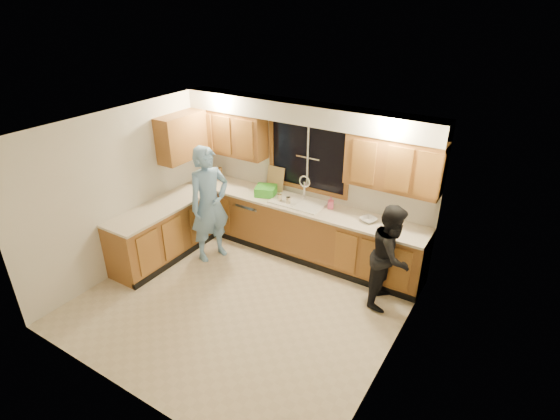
% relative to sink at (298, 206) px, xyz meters
% --- Properties ---
extents(floor, '(4.20, 4.20, 0.00)m').
position_rel_sink_xyz_m(floor, '(0.00, -1.60, -0.86)').
color(floor, beige).
rests_on(floor, ground).
extents(ceiling, '(4.20, 4.20, 0.00)m').
position_rel_sink_xyz_m(ceiling, '(0.00, -1.60, 1.64)').
color(ceiling, white).
extents(wall_back, '(4.20, 0.00, 4.20)m').
position_rel_sink_xyz_m(wall_back, '(0.00, 0.30, 0.39)').
color(wall_back, silver).
rests_on(wall_back, ground).
extents(wall_left, '(0.00, 3.80, 3.80)m').
position_rel_sink_xyz_m(wall_left, '(-2.10, -1.60, 0.39)').
color(wall_left, silver).
rests_on(wall_left, ground).
extents(wall_right, '(0.00, 3.80, 3.80)m').
position_rel_sink_xyz_m(wall_right, '(2.10, -1.60, 0.39)').
color(wall_right, silver).
rests_on(wall_right, ground).
extents(base_cabinets_back, '(4.20, 0.60, 0.88)m').
position_rel_sink_xyz_m(base_cabinets_back, '(0.00, -0.00, -0.42)').
color(base_cabinets_back, '#945D2B').
rests_on(base_cabinets_back, ground).
extents(base_cabinets_left, '(0.60, 1.90, 0.88)m').
position_rel_sink_xyz_m(base_cabinets_left, '(-1.80, -1.25, -0.42)').
color(base_cabinets_left, '#945D2B').
rests_on(base_cabinets_left, ground).
extents(countertop_back, '(4.20, 0.63, 0.04)m').
position_rel_sink_xyz_m(countertop_back, '(0.00, -0.02, 0.04)').
color(countertop_back, beige).
rests_on(countertop_back, base_cabinets_back).
extents(countertop_left, '(0.63, 1.90, 0.04)m').
position_rel_sink_xyz_m(countertop_left, '(-1.79, -1.25, 0.04)').
color(countertop_left, beige).
rests_on(countertop_left, base_cabinets_left).
extents(upper_cabinets_left, '(1.35, 0.33, 0.75)m').
position_rel_sink_xyz_m(upper_cabinets_left, '(-1.43, 0.13, 0.96)').
color(upper_cabinets_left, '#945D2B').
rests_on(upper_cabinets_left, wall_back).
extents(upper_cabinets_right, '(1.35, 0.33, 0.75)m').
position_rel_sink_xyz_m(upper_cabinets_right, '(1.43, 0.13, 0.96)').
color(upper_cabinets_right, '#945D2B').
rests_on(upper_cabinets_right, wall_back).
extents(upper_cabinets_return, '(0.33, 0.90, 0.75)m').
position_rel_sink_xyz_m(upper_cabinets_return, '(-1.94, -0.48, 0.96)').
color(upper_cabinets_return, '#945D2B').
rests_on(upper_cabinets_return, wall_left).
extents(soffit, '(4.20, 0.35, 0.30)m').
position_rel_sink_xyz_m(soffit, '(0.00, 0.12, 1.49)').
color(soffit, beige).
rests_on(soffit, wall_back).
extents(window_frame, '(1.44, 0.03, 1.14)m').
position_rel_sink_xyz_m(window_frame, '(0.00, 0.29, 0.74)').
color(window_frame, black).
rests_on(window_frame, wall_back).
extents(sink, '(0.86, 0.52, 0.57)m').
position_rel_sink_xyz_m(sink, '(0.00, 0.00, 0.00)').
color(sink, white).
rests_on(sink, countertop_back).
extents(dishwasher, '(0.60, 0.56, 0.82)m').
position_rel_sink_xyz_m(dishwasher, '(-0.85, -0.01, -0.45)').
color(dishwasher, white).
rests_on(dishwasher, floor).
extents(stove, '(0.58, 0.75, 0.90)m').
position_rel_sink_xyz_m(stove, '(-1.80, -1.82, -0.41)').
color(stove, white).
rests_on(stove, floor).
extents(man, '(0.66, 0.80, 1.90)m').
position_rel_sink_xyz_m(man, '(-1.13, -0.84, 0.08)').
color(man, '#6B9ACB').
rests_on(man, floor).
extents(woman, '(0.60, 0.75, 1.49)m').
position_rel_sink_xyz_m(woman, '(1.72, -0.46, -0.12)').
color(woman, black).
rests_on(woman, floor).
extents(knife_block, '(0.13, 0.12, 0.20)m').
position_rel_sink_xyz_m(knife_block, '(-1.74, 0.14, 0.16)').
color(knife_block, '#A1682C').
rests_on(knife_block, countertop_back).
extents(cutting_board, '(0.32, 0.11, 0.42)m').
position_rel_sink_xyz_m(cutting_board, '(-0.57, 0.22, 0.27)').
color(cutting_board, tan).
rests_on(cutting_board, countertop_back).
extents(dish_crate, '(0.41, 0.40, 0.15)m').
position_rel_sink_xyz_m(dish_crate, '(-0.61, -0.02, 0.13)').
color(dish_crate, green).
rests_on(dish_crate, countertop_back).
extents(soap_bottle, '(0.11, 0.11, 0.19)m').
position_rel_sink_xyz_m(soap_bottle, '(0.53, 0.09, 0.15)').
color(soap_bottle, '#E55781').
rests_on(soap_bottle, countertop_back).
extents(bowl, '(0.31, 0.31, 0.06)m').
position_rel_sink_xyz_m(bowl, '(1.19, -0.01, 0.08)').
color(bowl, silver).
rests_on(bowl, countertop_back).
extents(can_left, '(0.07, 0.07, 0.13)m').
position_rel_sink_xyz_m(can_left, '(-0.28, -0.13, 0.12)').
color(can_left, beige).
rests_on(can_left, countertop_back).
extents(can_right, '(0.09, 0.09, 0.13)m').
position_rel_sink_xyz_m(can_right, '(-0.10, -0.15, 0.12)').
color(can_right, beige).
rests_on(can_right, countertop_back).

